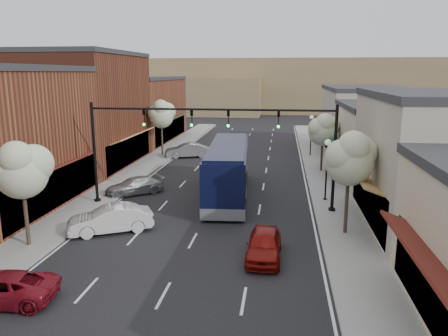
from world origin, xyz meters
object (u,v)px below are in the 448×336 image
at_px(lamp_post_far, 311,128).
at_px(parked_car_b, 110,219).
at_px(lamp_post_near, 327,160).
at_px(parked_car_a, 0,288).
at_px(tree_right_near, 351,157).
at_px(red_hatchback, 264,245).
at_px(signal_mast_right, 297,142).
at_px(tree_right_far, 324,129).
at_px(signal_mast_left, 127,138).
at_px(tree_left_far, 162,114).
at_px(parked_car_e, 187,150).
at_px(parked_car_c, 134,186).
at_px(tree_left_near, 22,169).
at_px(coach_bus, 228,169).

relative_size(lamp_post_far, parked_car_b, 0.95).
xyz_separation_m(lamp_post_near, parked_car_a, (-14.00, -15.91, -2.39)).
relative_size(tree_right_near, parked_car_a, 1.35).
bearing_deg(parked_car_a, red_hatchback, 112.99).
distance_m(signal_mast_right, tree_right_far, 12.27).
bearing_deg(signal_mast_left, parked_car_b, -82.26).
distance_m(tree_left_far, parked_car_e, 4.83).
xyz_separation_m(tree_right_near, lamp_post_near, (-0.55, 6.56, -1.45)).
height_order(parked_car_c, parked_car_e, parked_car_e).
distance_m(lamp_post_near, parked_car_a, 21.33).
height_order(tree_left_near, parked_car_c, tree_left_near).
xyz_separation_m(tree_left_near, parked_car_b, (3.36, 2.73, -3.45)).
height_order(tree_right_near, red_hatchback, tree_right_near).
xyz_separation_m(coach_bus, parked_car_c, (-7.00, -0.51, -1.36)).
distance_m(signal_mast_right, lamp_post_near, 3.69).
relative_size(lamp_post_near, red_hatchback, 1.08).
bearing_deg(lamp_post_far, tree_right_near, -88.70).
bearing_deg(tree_right_far, tree_left_near, -129.69).
bearing_deg(parked_car_b, signal_mast_right, 89.21).
height_order(lamp_post_near, red_hatchback, lamp_post_near).
bearing_deg(tree_right_near, lamp_post_far, 91.30).
height_order(lamp_post_near, parked_car_a, lamp_post_near).
xyz_separation_m(lamp_post_far, parked_car_a, (-14.00, -33.41, -2.39)).
distance_m(signal_mast_right, tree_left_near, 16.05).
bearing_deg(tree_right_near, tree_left_near, -166.45).
distance_m(lamp_post_near, parked_car_e, 19.96).
relative_size(signal_mast_left, tree_left_near, 1.44).
distance_m(coach_bus, red_hatchback, 11.35).
xyz_separation_m(lamp_post_far, coach_bus, (-7.00, -16.93, -1.01)).
relative_size(parked_car_c, parked_car_e, 0.94).
distance_m(tree_left_far, red_hatchback, 28.71).
bearing_deg(red_hatchback, tree_left_far, 116.34).
bearing_deg(tree_right_near, parked_car_b, -174.53).
height_order(tree_left_near, parked_car_a, tree_left_near).
xyz_separation_m(signal_mast_right, tree_left_far, (-13.87, 17.95, -0.02)).
distance_m(signal_mast_right, tree_left_far, 22.68).
distance_m(lamp_post_far, parked_car_b, 28.42).
distance_m(red_hatchback, parked_car_a, 11.59).
bearing_deg(tree_right_near, parked_car_a, -147.26).
bearing_deg(tree_left_far, parked_car_e, -12.23).
height_order(signal_mast_left, tree_left_far, signal_mast_left).
bearing_deg(parked_car_c, signal_mast_right, 39.69).
bearing_deg(signal_mast_left, parked_car_e, 89.21).
distance_m(tree_right_near, parked_car_a, 17.71).
relative_size(parked_car_b, parked_car_e, 1.01).
height_order(coach_bus, parked_car_c, coach_bus).
distance_m(coach_bus, parked_car_c, 7.15).
bearing_deg(signal_mast_left, lamp_post_near, 10.56).
bearing_deg(parked_car_c, tree_right_far, 84.75).
relative_size(tree_left_far, lamp_post_far, 1.38).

